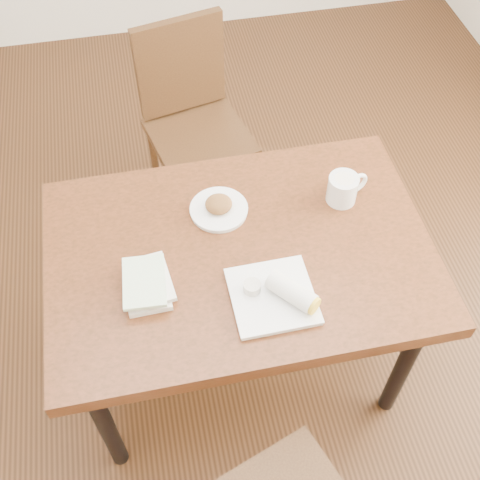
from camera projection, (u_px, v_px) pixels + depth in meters
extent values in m
cube|color=#472814|center=(240.00, 355.00, 2.58)|extent=(4.00, 5.00, 0.01)
cube|color=brown|center=(240.00, 255.00, 2.00)|extent=(1.27, 0.86, 0.06)
cylinder|color=black|center=(105.00, 424.00, 2.03)|extent=(0.06, 0.06, 0.69)
cylinder|color=black|center=(404.00, 365.00, 2.17)|extent=(0.06, 0.06, 0.69)
cylinder|color=black|center=(94.00, 267.00, 2.43)|extent=(0.06, 0.06, 0.69)
cylinder|color=black|center=(347.00, 225.00, 2.57)|extent=(0.06, 0.06, 0.69)
cylinder|color=#4E3116|center=(297.00, 465.00, 2.07)|extent=(0.04, 0.04, 0.45)
cylinder|color=#422913|center=(222.00, 142.00, 3.06)|extent=(0.04, 0.04, 0.45)
cylinder|color=#422913|center=(155.00, 163.00, 2.97)|extent=(0.04, 0.04, 0.45)
cylinder|color=#422913|center=(252.00, 189.00, 2.86)|extent=(0.04, 0.04, 0.45)
cylinder|color=#422913|center=(182.00, 213.00, 2.76)|extent=(0.04, 0.04, 0.45)
cube|color=#422913|center=(200.00, 138.00, 2.72)|extent=(0.50, 0.50, 0.04)
cube|color=#422913|center=(180.00, 66.00, 2.62)|extent=(0.40, 0.13, 0.45)
cylinder|color=white|center=(219.00, 210.00, 2.08)|extent=(0.20, 0.20, 0.01)
cylinder|color=white|center=(219.00, 209.00, 2.07)|extent=(0.20, 0.20, 0.01)
ellipsoid|color=#B27538|center=(219.00, 204.00, 2.05)|extent=(0.12, 0.12, 0.05)
cylinder|color=white|center=(342.00, 189.00, 2.07)|extent=(0.10, 0.10, 0.10)
torus|color=white|center=(357.00, 183.00, 2.09)|extent=(0.09, 0.04, 0.08)
cylinder|color=tan|center=(344.00, 179.00, 2.04)|extent=(0.09, 0.09, 0.01)
cylinder|color=#F2E5CC|center=(344.00, 179.00, 2.03)|extent=(0.06, 0.06, 0.00)
cube|color=white|center=(272.00, 297.00, 1.86)|extent=(0.25, 0.25, 0.01)
cube|color=white|center=(272.00, 295.00, 1.85)|extent=(0.26, 0.26, 0.01)
cylinder|color=white|center=(291.00, 291.00, 1.81)|extent=(0.15, 0.16, 0.06)
cylinder|color=yellow|center=(313.00, 305.00, 1.78)|extent=(0.06, 0.05, 0.06)
cylinder|color=silver|center=(252.00, 287.00, 1.84)|extent=(0.05, 0.05, 0.03)
cylinder|color=red|center=(252.00, 285.00, 1.84)|extent=(0.05, 0.05, 0.01)
cube|color=white|center=(147.00, 287.00, 1.88)|extent=(0.14, 0.20, 0.02)
cube|color=silver|center=(149.00, 281.00, 1.87)|extent=(0.15, 0.20, 0.02)
cube|color=#A5DF95|center=(144.00, 282.00, 1.85)|extent=(0.14, 0.20, 0.01)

